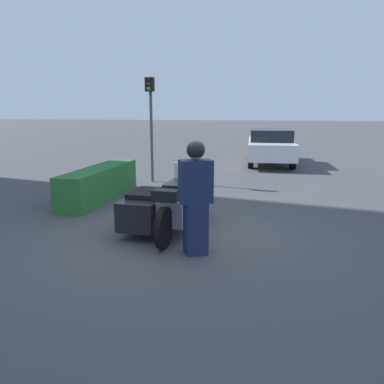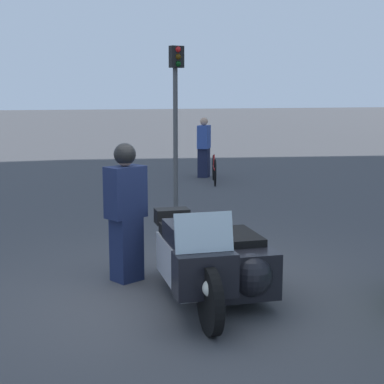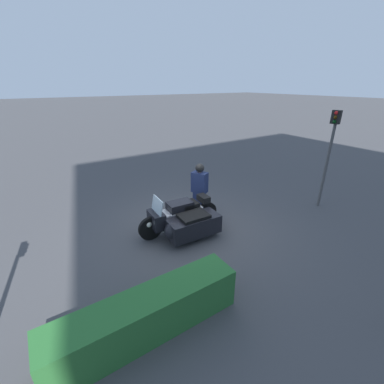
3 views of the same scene
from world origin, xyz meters
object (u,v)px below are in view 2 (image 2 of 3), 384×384
at_px(officer_rider, 126,209).
at_px(traffic_light_far, 176,104).
at_px(police_motorcycle, 214,261).
at_px(pedestrian_bystander, 204,147).
at_px(bicycle_parked, 214,170).

distance_m(officer_rider, traffic_light_far, 4.36).
height_order(police_motorcycle, officer_rider, officer_rider).
height_order(police_motorcycle, pedestrian_bystander, pedestrian_bystander).
xyz_separation_m(pedestrian_bystander, bicycle_parked, (1.05, -0.06, -0.50)).
distance_m(police_motorcycle, officer_rider, 1.39).
height_order(traffic_light_far, bicycle_parked, traffic_light_far).
bearing_deg(officer_rider, traffic_light_far, -51.18).
bearing_deg(pedestrian_bystander, police_motorcycle, -75.50).
relative_size(officer_rider, traffic_light_far, 0.54).
height_order(traffic_light_far, pedestrian_bystander, traffic_light_far).
bearing_deg(pedestrian_bystander, traffic_light_far, -82.14).
height_order(police_motorcycle, traffic_light_far, traffic_light_far).
height_order(officer_rider, pedestrian_bystander, officer_rider).
bearing_deg(pedestrian_bystander, officer_rider, -82.11).
xyz_separation_m(officer_rider, bicycle_parked, (-7.41, 3.76, -0.58)).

